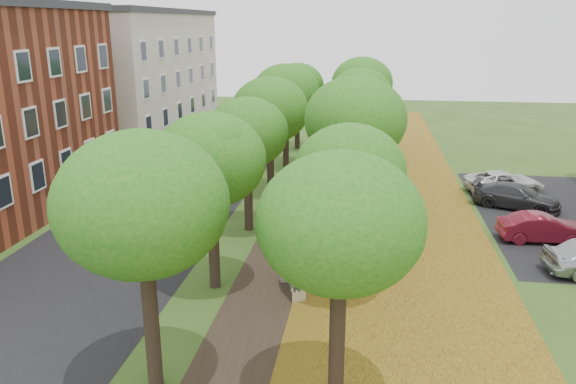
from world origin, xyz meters
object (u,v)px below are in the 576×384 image
(car_red, at_px, (543,228))
(car_grey, at_px, (516,196))
(car_white, at_px, (504,182))
(bench, at_px, (291,281))

(car_red, xyz_separation_m, car_grey, (0.00, 4.73, 0.01))
(car_red, distance_m, car_white, 7.58)
(bench, height_order, car_white, car_white)
(bench, relative_size, car_white, 0.41)
(car_grey, distance_m, car_white, 2.85)
(car_red, relative_size, car_white, 0.86)
(bench, relative_size, car_grey, 0.41)
(car_grey, height_order, car_white, car_grey)
(bench, bearing_deg, car_red, -81.49)
(car_red, bearing_deg, car_grey, -3.71)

